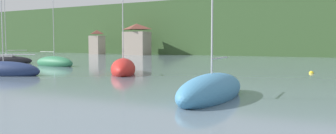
# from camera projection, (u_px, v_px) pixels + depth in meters

# --- Properties ---
(wooded_hillside) EXTENTS (352.00, 69.81, 34.45)m
(wooded_hillside) POSITION_uv_depth(u_px,v_px,m) (295.00, 34.00, 117.40)
(wooded_hillside) COLOR #38562D
(wooded_hillside) RESTS_ON ground_plane
(shore_building_west) EXTENTS (3.76, 3.51, 7.10)m
(shore_building_west) POSITION_uv_depth(u_px,v_px,m) (97.00, 42.00, 100.40)
(shore_building_west) COLOR gray
(shore_building_west) RESTS_ON ground_plane
(shore_building_westcentral) EXTENTS (7.12, 4.69, 8.61)m
(shore_building_westcentral) POSITION_uv_depth(u_px,v_px,m) (137.00, 40.00, 94.24)
(shore_building_westcentral) COLOR gray
(shore_building_westcentral) RESTS_ON ground_plane
(sailboat_mid_0) EXTENTS (8.16, 4.72, 10.74)m
(sailboat_mid_0) POSITION_uv_depth(u_px,v_px,m) (3.00, 71.00, 33.96)
(sailboat_mid_0) COLOR navy
(sailboat_mid_0) RESTS_ON ground_plane
(sailboat_far_1) EXTENTS (7.72, 3.18, 9.97)m
(sailboat_far_1) POSITION_uv_depth(u_px,v_px,m) (54.00, 63.00, 48.23)
(sailboat_far_1) COLOR #2D754C
(sailboat_far_1) RESTS_ON ground_plane
(sailboat_mid_7) EXTENTS (6.88, 8.39, 12.72)m
(sailboat_mid_7) POSITION_uv_depth(u_px,v_px,m) (123.00, 69.00, 35.92)
(sailboat_mid_7) COLOR red
(sailboat_mid_7) RESTS_ON ground_plane
(sailboat_far_8) EXTENTS (7.76, 6.99, 11.80)m
(sailboat_far_8) POSITION_uv_depth(u_px,v_px,m) (6.00, 61.00, 54.64)
(sailboat_far_8) COLOR black
(sailboat_far_8) RESTS_ON ground_plane
(sailboat_mid_9) EXTENTS (2.87, 8.32, 12.24)m
(sailboat_mid_9) POSITION_uv_depth(u_px,v_px,m) (212.00, 90.00, 19.64)
(sailboat_mid_9) COLOR teal
(sailboat_mid_9) RESTS_ON ground_plane
(mooring_buoy_far) EXTENTS (0.50, 0.50, 0.50)m
(mooring_buoy_far) POSITION_uv_depth(u_px,v_px,m) (311.00, 73.00, 36.28)
(mooring_buoy_far) COLOR yellow
(mooring_buoy_far) RESTS_ON ground_plane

